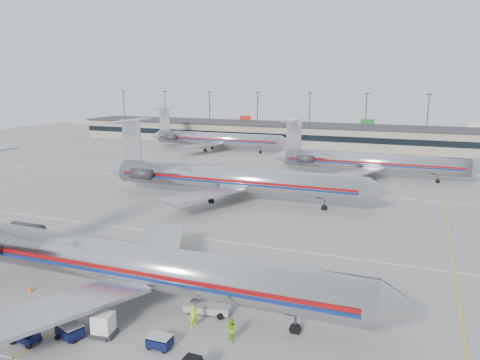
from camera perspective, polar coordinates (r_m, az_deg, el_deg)
The scene contains 16 objects.
ground at distance 51.24m, azimuth -10.93°, elevation -10.29°, with size 260.00×260.00×0.00m, color gray.
apron_markings at distance 59.34m, azimuth -5.77°, elevation -6.95°, with size 160.00×0.15×0.02m, color silver.
terminal at distance 141.11m, azimuth 10.69°, elevation 5.36°, with size 162.00×17.00×6.25m.
light_mast_row at distance 154.36m, azimuth 11.76°, elevation 7.90°, with size 163.60×0.40×15.28m.
jet_foreground at distance 42.90m, azimuth -13.64°, elevation -9.73°, with size 47.82×28.16×12.52m.
jet_second_row at distance 75.53m, azimuth -1.34°, elevation 0.18°, with size 48.70×28.68×12.75m.
jet_third_row at distance 96.76m, azimuth 15.38°, elevation 2.17°, with size 41.79×25.71×11.43m.
jet_back_row at distance 129.51m, azimuth -3.08°, elevation 5.05°, with size 42.58×26.19×11.64m.
tug_center at distance 40.23m, azimuth -24.93°, elevation -16.52°, with size 2.33×1.35×1.81m.
cart_inner at distance 36.80m, azimuth -9.76°, elevation -18.84°, with size 1.77×1.22×0.99m.
cart_outer at distance 39.67m, azimuth -20.04°, elevation -16.87°, with size 2.36×1.98×1.15m.
uld_container at distance 39.00m, azimuth -16.31°, elevation -16.58°, with size 1.95×1.71×1.86m.
belt_loader at distance 40.91m, azimuth -3.88°, elevation -15.10°, with size 4.75×1.97×2.45m.
ramp_worker_near at distance 38.84m, azimuth -5.68°, elevation -16.24°, with size 0.69×0.45×1.89m, color #AAF016.
ramp_worker_far at distance 36.82m, azimuth -1.13°, elevation -17.88°, with size 0.92×0.71×1.89m, color #86C412.
cone_left at distance 48.80m, azimuth -24.25°, elevation -11.95°, with size 0.48×0.48×0.65m, color #FD6508.
Camera 1 is at (25.79, -39.81, 19.38)m, focal length 35.00 mm.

